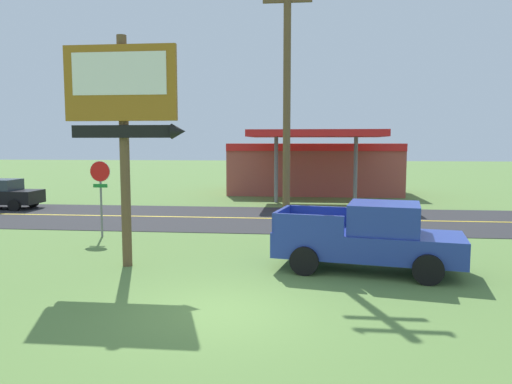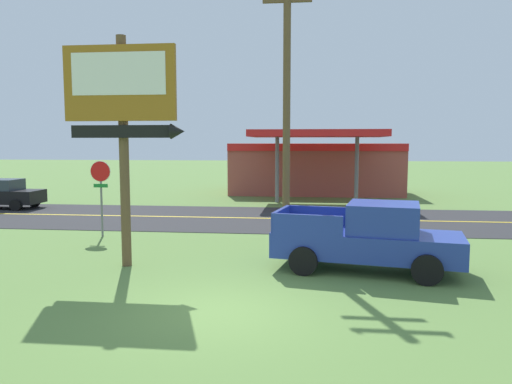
# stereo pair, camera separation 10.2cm
# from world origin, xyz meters

# --- Properties ---
(ground_plane) EXTENTS (180.00, 180.00, 0.00)m
(ground_plane) POSITION_xyz_m (0.00, 0.00, 0.00)
(ground_plane) COLOR #5B7F3D
(road_asphalt) EXTENTS (140.00, 8.00, 0.02)m
(road_asphalt) POSITION_xyz_m (0.00, 13.00, 0.01)
(road_asphalt) COLOR #2B2B2D
(road_asphalt) RESTS_ON ground
(road_centre_line) EXTENTS (126.00, 0.20, 0.01)m
(road_centre_line) POSITION_xyz_m (0.00, 13.00, 0.02)
(road_centre_line) COLOR gold
(road_centre_line) RESTS_ON road_asphalt
(motel_sign) EXTENTS (3.50, 0.54, 6.68)m
(motel_sign) POSITION_xyz_m (-3.32, 3.50, 4.65)
(motel_sign) COLOR brown
(motel_sign) RESTS_ON ground
(stop_sign) EXTENTS (0.80, 0.08, 2.95)m
(stop_sign) POSITION_xyz_m (-6.00, 7.82, 2.03)
(stop_sign) COLOR slate
(stop_sign) RESTS_ON ground
(utility_pole) EXTENTS (1.87, 0.26, 9.76)m
(utility_pole) POSITION_xyz_m (1.18, 7.07, 5.19)
(utility_pole) COLOR brown
(utility_pole) RESTS_ON ground
(gas_station) EXTENTS (12.00, 11.50, 4.40)m
(gas_station) POSITION_xyz_m (2.42, 25.28, 1.94)
(gas_station) COLOR #A84C42
(gas_station) RESTS_ON ground
(pickup_blue_parked_on_lawn) EXTENTS (5.48, 2.96, 1.96)m
(pickup_blue_parked_on_lawn) POSITION_xyz_m (3.68, 3.82, 0.96)
(pickup_blue_parked_on_lawn) COLOR #233893
(pickup_blue_parked_on_lawn) RESTS_ON ground
(car_black_near_lane) EXTENTS (4.20, 2.00, 1.64)m
(car_black_near_lane) POSITION_xyz_m (-14.95, 15.00, 0.83)
(car_black_near_lane) COLOR black
(car_black_near_lane) RESTS_ON ground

